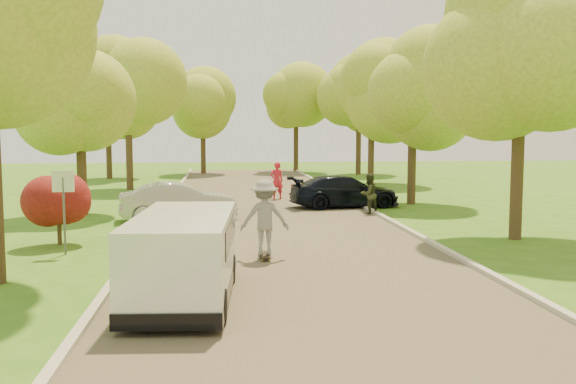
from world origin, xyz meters
name	(u,v)px	position (x,y,z in m)	size (l,w,h in m)	color
ground	(310,286)	(0.00, 0.00, 0.00)	(100.00, 100.00, 0.00)	#376217
road	(276,227)	(0.00, 8.00, 0.01)	(8.00, 60.00, 0.01)	#4C4438
curb_left	(151,228)	(-4.05, 8.00, 0.06)	(0.18, 60.00, 0.12)	#B2AD9E
curb_right	(396,224)	(4.05, 8.00, 0.06)	(0.18, 60.00, 0.12)	#B2AD9E
street_sign	(64,194)	(-5.80, 4.00, 1.56)	(0.55, 0.06, 2.17)	#59595E
red_shrub	(59,206)	(-6.30, 5.50, 1.10)	(1.70, 1.70, 1.95)	#382619
tree_l_midb	(84,93)	(-6.81, 12.00, 4.59)	(4.30, 4.20, 6.62)	#382619
tree_l_far	(132,86)	(-6.39, 22.00, 5.47)	(4.92, 4.80, 7.79)	#382619
tree_r_mida	(529,48)	(7.02, 5.00, 5.54)	(5.13, 5.00, 7.95)	#382619
tree_r_midb	(418,90)	(6.60, 14.00, 4.88)	(4.51, 4.40, 7.01)	#382619
tree_r_far	(376,84)	(7.23, 24.00, 5.83)	(5.33, 5.20, 8.34)	#382619
tree_bg_a	(111,97)	(-8.78, 30.00, 5.31)	(5.12, 5.00, 7.72)	#382619
tree_bg_b	(362,96)	(8.22, 32.00, 5.54)	(5.12, 5.00, 7.95)	#382619
tree_bg_c	(206,104)	(-2.79, 34.00, 5.02)	(4.92, 4.80, 7.33)	#382619
tree_bg_d	(299,102)	(4.22, 36.00, 5.31)	(5.12, 5.00, 7.72)	#382619
minivan	(184,256)	(-2.50, -0.85, 0.87)	(2.05, 4.53, 1.64)	silver
silver_sedan	(178,201)	(-3.30, 10.06, 0.67)	(1.42, 4.08, 1.34)	#A3A3A7
dark_sedan	(345,191)	(3.30, 13.12, 0.66)	(1.85, 4.56, 1.32)	black
longboard	(265,255)	(-0.73, 2.88, 0.10)	(0.27, 0.96, 0.11)	black
skateboarder	(265,217)	(-0.73, 2.88, 1.06)	(1.21, 0.69, 1.87)	gray
person_striped	(277,181)	(0.78, 16.46, 0.86)	(0.63, 0.41, 1.72)	red
person_olive	(369,194)	(3.80, 10.91, 0.77)	(0.75, 0.59, 1.55)	#292E1B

